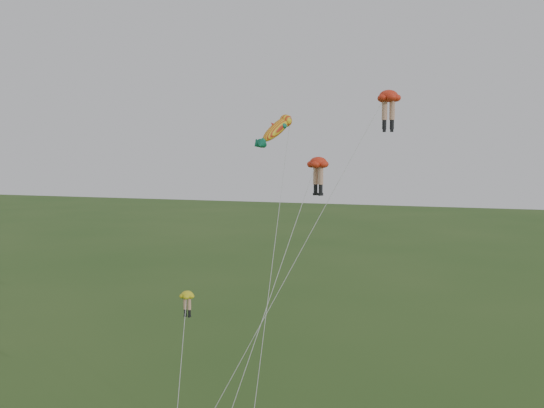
% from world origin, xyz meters
% --- Properties ---
extents(legs_kite_red_high, '(9.92, 10.80, 19.98)m').
position_xyz_m(legs_kite_red_high, '(6.98, 9.80, 19.12)').
color(legs_kite_red_high, red).
rests_on(legs_kite_red_high, ground).
extents(legs_kite_red_mid, '(4.37, 9.67, 15.88)m').
position_xyz_m(legs_kite_red_mid, '(3.70, 5.20, 15.06)').
color(legs_kite_red_mid, red).
rests_on(legs_kite_red_mid, ground).
extents(legs_kite_yellow, '(1.65, 4.78, 8.59)m').
position_xyz_m(legs_kite_yellow, '(-2.44, 0.85, 7.75)').
color(legs_kite_yellow, yellow).
rests_on(legs_kite_yellow, ground).
extents(fish_kite, '(3.35, 13.19, 18.88)m').
position_xyz_m(fish_kite, '(-0.21, 10.15, 17.56)').
color(fish_kite, yellow).
rests_on(fish_kite, ground).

